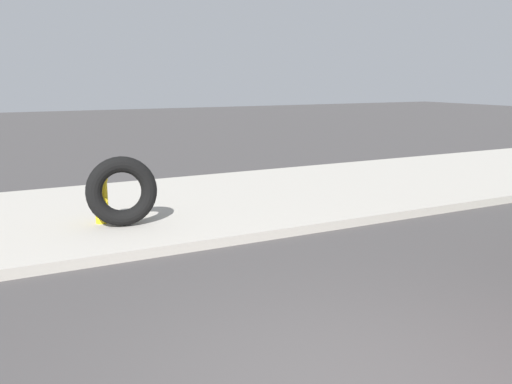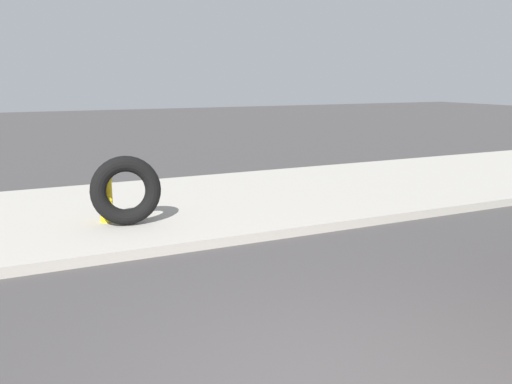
% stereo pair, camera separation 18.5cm
% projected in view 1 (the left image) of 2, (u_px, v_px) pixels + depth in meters
% --- Properties ---
extents(sidewalk_curb, '(36.00, 5.00, 0.15)m').
position_uv_depth(sidewalk_curb, '(128.00, 212.00, 9.74)').
color(sidewalk_curb, '#ADA89E').
rests_on(sidewalk_curb, ground).
extents(fire_hydrant, '(0.24, 0.54, 0.84)m').
position_uv_depth(fire_hydrant, '(101.00, 196.00, 8.61)').
color(fire_hydrant, yellow).
rests_on(fire_hydrant, sidewalk_curb).
extents(loose_tire, '(1.13, 0.47, 1.11)m').
position_uv_depth(loose_tire, '(122.00, 191.00, 8.41)').
color(loose_tire, black).
rests_on(loose_tire, sidewalk_curb).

